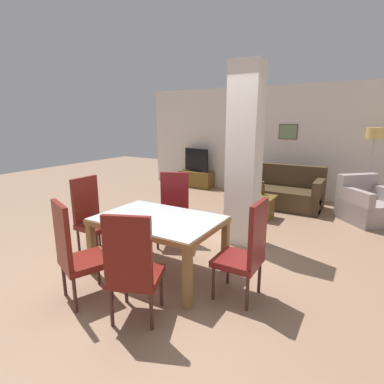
{
  "coord_description": "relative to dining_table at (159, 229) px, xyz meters",
  "views": [
    {
      "loc": [
        2.12,
        -2.78,
        1.89
      ],
      "look_at": [
        0.0,
        0.81,
        0.88
      ],
      "focal_mm": 28.0,
      "sensor_mm": 36.0,
      "label": 1
    }
  ],
  "objects": [
    {
      "name": "ground_plane",
      "position": [
        0.0,
        0.0,
        -0.58
      ],
      "size": [
        18.0,
        18.0,
        0.0
      ],
      "primitive_type": "plane",
      "color": "#9B765C"
    },
    {
      "name": "back_wall",
      "position": [
        0.0,
        4.8,
        0.77
      ],
      "size": [
        7.2,
        0.09,
        2.7
      ],
      "color": "silver",
      "rests_on": "ground_plane"
    },
    {
      "name": "divider_pillar",
      "position": [
        0.52,
        1.47,
        0.77
      ],
      "size": [
        0.45,
        0.4,
        2.7
      ],
      "color": "silver",
      "rests_on": "ground_plane"
    },
    {
      "name": "dining_table",
      "position": [
        0.0,
        0.0,
        0.0
      ],
      "size": [
        1.49,
        1.01,
        0.73
      ],
      "color": "olive",
      "rests_on": "ground_plane"
    },
    {
      "name": "dining_chair_head_right",
      "position": [
        1.14,
        0.0,
        -0.01
      ],
      "size": [
        0.46,
        0.46,
        1.1
      ],
      "rotation": [
        0.0,
        0.0,
        1.57
      ],
      "color": "maroon",
      "rests_on": "ground_plane"
    },
    {
      "name": "dining_chair_far_left",
      "position": [
        -0.37,
        0.88,
        -0.01
      ],
      "size": [
        0.6,
        0.6,
        1.1
      ],
      "rotation": [
        0.0,
        0.0,
        -2.74
      ],
      "color": "maroon",
      "rests_on": "ground_plane"
    },
    {
      "name": "dining_chair_near_right",
      "position": [
        0.37,
        -0.89,
        -0.01
      ],
      "size": [
        0.6,
        0.6,
        1.1
      ],
      "rotation": [
        0.0,
        0.0,
        0.39
      ],
      "color": "maroon",
      "rests_on": "ground_plane"
    },
    {
      "name": "dining_chair_near_left",
      "position": [
        -0.37,
        -0.93,
        -0.01
      ],
      "size": [
        0.6,
        0.6,
        1.1
      ],
      "rotation": [
        0.0,
        0.0,
        -0.38
      ],
      "color": "maroon",
      "rests_on": "ground_plane"
    },
    {
      "name": "dining_chair_head_left",
      "position": [
        -1.18,
        0.0,
        -0.01
      ],
      "size": [
        0.46,
        0.46,
        1.1
      ],
      "rotation": [
        0.0,
        0.0,
        -1.57
      ],
      "color": "maroon",
      "rests_on": "ground_plane"
    },
    {
      "name": "sofa",
      "position": [
        0.49,
        3.82,
        -0.28
      ],
      "size": [
        1.82,
        0.91,
        0.9
      ],
      "rotation": [
        0.0,
        0.0,
        3.14
      ],
      "color": "#453420",
      "rests_on": "ground_plane"
    },
    {
      "name": "armchair",
      "position": [
        2.19,
        3.59,
        -0.28
      ],
      "size": [
        1.17,
        1.17,
        0.86
      ],
      "rotation": [
        0.0,
        0.0,
        3.9
      ],
      "color": "#A69794",
      "rests_on": "ground_plane"
    },
    {
      "name": "coffee_table",
      "position": [
        0.36,
        2.77,
        -0.36
      ],
      "size": [
        0.62,
        0.49,
        0.44
      ],
      "color": "brown",
      "rests_on": "ground_plane"
    },
    {
      "name": "bottle",
      "position": [
        0.39,
        2.91,
        -0.04
      ],
      "size": [
        0.08,
        0.08,
        0.27
      ],
      "color": "#4C2D14",
      "rests_on": "coffee_table"
    },
    {
      "name": "tv_stand",
      "position": [
        -2.05,
        4.52,
        -0.35
      ],
      "size": [
        0.97,
        0.4,
        0.46
      ],
      "color": "brown",
      "rests_on": "ground_plane"
    },
    {
      "name": "tv_screen",
      "position": [
        -2.05,
        4.52,
        0.19
      ],
      "size": [
        0.81,
        0.26,
        0.64
      ],
      "rotation": [
        0.0,
        0.0,
        2.93
      ],
      "color": "black",
      "rests_on": "tv_stand"
    },
    {
      "name": "floor_lamp",
      "position": [
        2.19,
        4.37,
        0.88
      ],
      "size": [
        0.34,
        0.34,
        1.74
      ],
      "color": "#B7B7BC",
      "rests_on": "ground_plane"
    }
  ]
}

